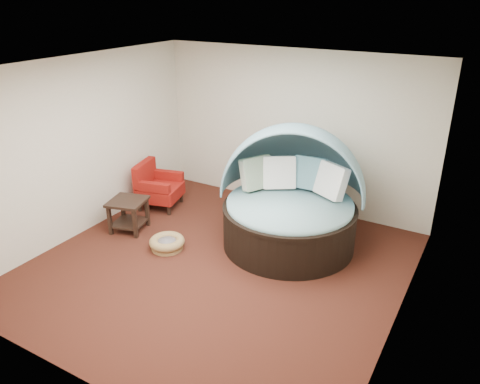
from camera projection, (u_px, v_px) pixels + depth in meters
The scene contains 10 objects.
floor at pixel (218, 266), 6.75m from camera, with size 5.00×5.00×0.00m, color #431E13.
wall_back at pixel (293, 131), 8.18m from camera, with size 5.00×5.00×0.00m, color beige.
wall_front at pixel (66, 265), 4.21m from camera, with size 5.00×5.00×0.00m, color beige.
wall_left at pixel (82, 147), 7.34m from camera, with size 5.00×5.00×0.00m, color beige.
wall_right at pixel (410, 219), 5.05m from camera, with size 5.00×5.00×0.00m, color beige.
ceiling at pixel (213, 68), 5.64m from camera, with size 5.00×5.00×0.00m, color white.
canopy_daybed at pixel (291, 191), 7.09m from camera, with size 2.60×2.55×1.87m.
pet_basket at pixel (167, 243), 7.17m from camera, with size 0.70×0.70×0.19m.
red_armchair at pixel (157, 187), 8.48m from camera, with size 0.86×0.86×0.84m.
side_table at pixel (128, 211), 7.64m from camera, with size 0.68×0.68×0.54m.
Camera 1 is at (3.15, -4.84, 3.68)m, focal length 35.00 mm.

